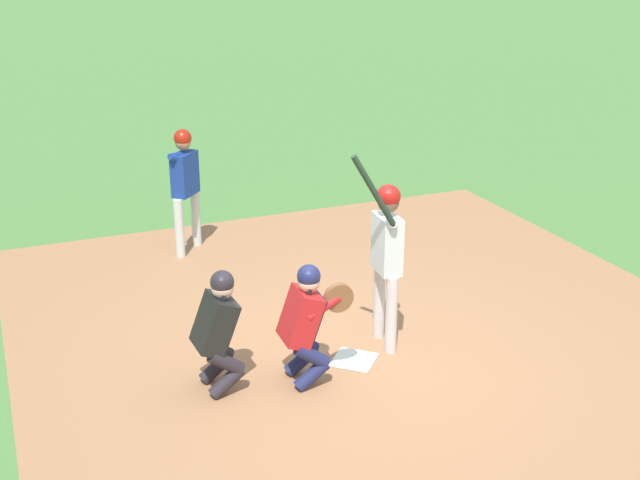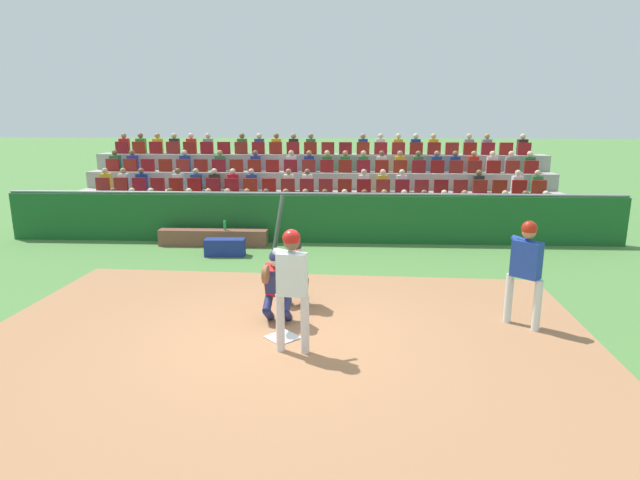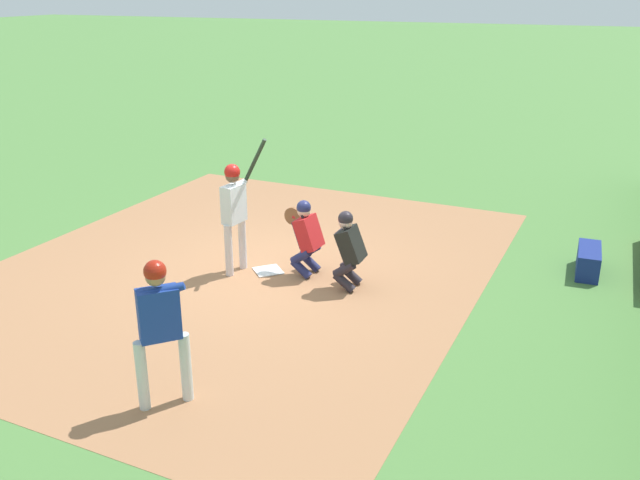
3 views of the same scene
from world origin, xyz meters
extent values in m
plane|color=#4F803D|center=(0.00, 0.00, 0.00)|extent=(160.00, 160.00, 0.00)
cube|color=#A7724C|center=(0.00, 0.50, 0.00)|extent=(10.13, 8.33, 0.01)
cube|color=white|center=(0.00, 0.00, 0.02)|extent=(0.62, 0.62, 0.02)
cylinder|color=silver|center=(-0.40, 0.51, 0.45)|extent=(0.15, 0.15, 0.89)
cylinder|color=silver|center=(-0.03, 0.46, 0.45)|extent=(0.15, 0.15, 0.89)
cube|color=silver|center=(-0.21, 0.49, 1.21)|extent=(0.45, 0.28, 0.63)
sphere|color=brown|center=(-0.21, 0.49, 1.68)|extent=(0.23, 0.23, 0.23)
sphere|color=#B31713|center=(-0.21, 0.49, 1.74)|extent=(0.26, 0.26, 0.26)
cylinder|color=silver|center=(-0.17, 0.45, 1.51)|extent=(0.46, 0.20, 0.14)
cylinder|color=silver|center=(0.00, 0.43, 1.51)|extent=(0.17, 0.16, 0.13)
cylinder|color=#1E2D20|center=(0.01, 0.19, 1.91)|extent=(0.16, 0.49, 0.78)
sphere|color=black|center=(0.05, 0.40, 1.54)|extent=(0.06, 0.06, 0.06)
cylinder|color=navy|center=(0.00, -0.62, 0.15)|extent=(0.17, 0.39, 0.34)
cylinder|color=navy|center=(0.00, -0.62, 0.37)|extent=(0.17, 0.39, 0.33)
cylinder|color=navy|center=(0.32, -0.64, 0.15)|extent=(0.17, 0.39, 0.34)
cylinder|color=navy|center=(0.32, -0.64, 0.37)|extent=(0.17, 0.39, 0.33)
cube|color=red|center=(0.15, -0.69, 0.74)|extent=(0.45, 0.44, 0.60)
cube|color=navy|center=(0.16, -0.57, 0.74)|extent=(0.39, 0.23, 0.45)
sphere|color=beige|center=(0.16, -0.60, 1.11)|extent=(0.22, 0.22, 0.22)
cube|color=black|center=(0.16, -0.60, 1.11)|extent=(0.21, 0.12, 0.20)
sphere|color=navy|center=(0.16, -0.60, 1.17)|extent=(0.24, 0.24, 0.24)
cylinder|color=brown|center=(0.30, -0.34, 0.95)|extent=(0.09, 0.30, 0.30)
cylinder|color=red|center=(0.32, -0.52, 0.88)|extent=(0.13, 0.39, 0.22)
cylinder|color=#2A242C|center=(-0.23, -1.47, 0.15)|extent=(0.14, 0.38, 0.34)
cylinder|color=#2A242C|center=(-0.23, -1.47, 0.37)|extent=(0.14, 0.38, 0.33)
cylinder|color=#2A242C|center=(0.09, -1.47, 0.15)|extent=(0.14, 0.38, 0.34)
cylinder|color=#2A242C|center=(0.09, -1.47, 0.37)|extent=(0.14, 0.38, 0.33)
cube|color=black|center=(-0.07, -1.52, 0.74)|extent=(0.42, 0.43, 0.60)
cube|color=#2A242C|center=(-0.07, -1.40, 0.74)|extent=(0.38, 0.22, 0.45)
sphere|color=beige|center=(-0.07, -1.42, 1.10)|extent=(0.22, 0.22, 0.22)
cube|color=black|center=(-0.07, -1.42, 1.10)|extent=(0.20, 0.11, 0.20)
sphere|color=#2A242C|center=(-0.07, -1.42, 1.16)|extent=(0.24, 0.24, 0.24)
cube|color=#175522|center=(0.00, -6.60, 0.66)|extent=(17.04, 0.24, 1.33)
cylinder|color=gray|center=(0.00, -6.60, 1.37)|extent=(17.04, 0.07, 0.07)
cube|color=brown|center=(2.63, -6.05, 0.22)|extent=(2.94, 0.40, 0.44)
cylinder|color=green|center=(2.29, -6.01, 0.58)|extent=(0.07, 0.07, 0.27)
cube|color=navy|center=(2.07, -4.99, 0.22)|extent=(1.01, 0.40, 0.44)
cylinder|color=silver|center=(-4.10, -0.52, 0.43)|extent=(0.18, 0.18, 0.86)
cylinder|color=silver|center=(-3.75, -0.87, 0.43)|extent=(0.18, 0.18, 0.86)
cube|color=navy|center=(-3.93, -0.70, 1.16)|extent=(0.48, 0.47, 0.61)
sphere|color=#AB7950|center=(-3.93, -0.70, 1.62)|extent=(0.22, 0.22, 0.22)
sphere|color=#AF2010|center=(-3.93, -0.70, 1.68)|extent=(0.25, 0.25, 0.25)
cylinder|color=navy|center=(-3.91, -0.75, 1.45)|extent=(0.38, 0.43, 0.14)
cylinder|color=navy|center=(-3.78, -0.88, 1.45)|extent=(0.14, 0.17, 0.13)
cube|color=#A39F97|center=(0.00, -8.30, 0.27)|extent=(15.61, 0.86, 0.54)
cube|color=maroon|center=(-6.99, -8.17, 0.75)|extent=(0.44, 0.10, 0.42)
cube|color=#2E2828|center=(-6.99, -8.40, 0.80)|extent=(0.32, 0.22, 0.52)
sphere|color=beige|center=(-6.99, -8.40, 1.16)|extent=(0.19, 0.19, 0.19)
cube|color=maroon|center=(-6.38, -8.17, 0.75)|extent=(0.44, 0.10, 0.42)
cube|color=#2B2930|center=(-6.38, -8.40, 0.80)|extent=(0.32, 0.22, 0.52)
sphere|color=brown|center=(-6.38, -8.40, 1.16)|extent=(0.19, 0.19, 0.19)
cube|color=maroon|center=(-5.77, -8.17, 0.75)|extent=(0.44, 0.10, 0.42)
cube|color=#31703B|center=(-5.77, -8.40, 0.80)|extent=(0.32, 0.22, 0.52)
sphere|color=tan|center=(-5.77, -8.40, 1.16)|extent=(0.19, 0.19, 0.19)
cube|color=maroon|center=(-5.17, -8.17, 0.75)|extent=(0.44, 0.10, 0.42)
cube|color=maroon|center=(-4.56, -8.17, 0.75)|extent=(0.44, 0.10, 0.42)
cube|color=gray|center=(-4.56, -8.40, 0.80)|extent=(0.32, 0.22, 0.52)
sphere|color=#AD7857|center=(-4.56, -8.40, 1.16)|extent=(0.19, 0.19, 0.19)
cube|color=maroon|center=(-3.95, -8.17, 0.75)|extent=(0.44, 0.10, 0.42)
cube|color=#301C24|center=(-3.95, -8.40, 0.80)|extent=(0.32, 0.22, 0.52)
sphere|color=beige|center=(-3.95, -8.40, 1.16)|extent=(0.19, 0.19, 0.19)
cube|color=maroon|center=(-3.34, -8.17, 0.75)|extent=(0.44, 0.10, 0.42)
cube|color=navy|center=(-3.34, -8.40, 0.80)|extent=(0.32, 0.22, 0.52)
sphere|color=brown|center=(-3.34, -8.40, 1.16)|extent=(0.19, 0.19, 0.19)
cube|color=maroon|center=(-2.74, -8.17, 0.75)|extent=(0.44, 0.10, 0.42)
cube|color=red|center=(-2.74, -8.40, 0.80)|extent=(0.32, 0.22, 0.52)
sphere|color=beige|center=(-2.74, -8.40, 1.16)|extent=(0.19, 0.19, 0.19)
cube|color=maroon|center=(-2.13, -8.17, 0.75)|extent=(0.44, 0.10, 0.42)
cube|color=red|center=(-2.13, -8.40, 0.80)|extent=(0.32, 0.22, 0.52)
sphere|color=#A18351|center=(-2.13, -8.40, 1.16)|extent=(0.19, 0.19, 0.19)
cube|color=maroon|center=(-1.52, -8.17, 0.75)|extent=(0.44, 0.10, 0.42)
cube|color=black|center=(-1.52, -8.40, 0.80)|extent=(0.32, 0.22, 0.52)
sphere|color=brown|center=(-1.52, -8.40, 1.16)|extent=(0.19, 0.19, 0.19)
cube|color=maroon|center=(-0.91, -8.17, 0.75)|extent=(0.44, 0.10, 0.42)
cube|color=navy|center=(-0.91, -8.40, 0.80)|extent=(0.32, 0.22, 0.52)
sphere|color=beige|center=(-0.91, -8.40, 1.16)|extent=(0.19, 0.19, 0.19)
cube|color=maroon|center=(-0.30, -8.17, 0.75)|extent=(0.44, 0.10, 0.42)
cube|color=silver|center=(-0.30, -8.40, 0.80)|extent=(0.32, 0.22, 0.52)
sphere|color=brown|center=(-0.30, -8.40, 1.16)|extent=(0.19, 0.19, 0.19)
cube|color=maroon|center=(0.30, -8.17, 0.75)|extent=(0.44, 0.10, 0.42)
cube|color=gray|center=(0.30, -8.40, 0.80)|extent=(0.32, 0.22, 0.52)
sphere|color=#9E7A5F|center=(0.30, -8.40, 1.16)|extent=(0.19, 0.19, 0.19)
cube|color=maroon|center=(0.91, -8.17, 0.75)|extent=(0.44, 0.10, 0.42)
cube|color=gray|center=(0.91, -8.40, 0.80)|extent=(0.32, 0.22, 0.52)
sphere|color=#AA704E|center=(0.91, -8.40, 1.16)|extent=(0.19, 0.19, 0.19)
cube|color=maroon|center=(1.52, -8.17, 0.75)|extent=(0.44, 0.10, 0.42)
cube|color=silver|center=(1.52, -8.40, 0.80)|extent=(0.32, 0.22, 0.52)
sphere|color=brown|center=(1.52, -8.40, 1.16)|extent=(0.19, 0.19, 0.19)
cube|color=maroon|center=(2.13, -8.17, 0.75)|extent=(0.44, 0.10, 0.42)
cube|color=gray|center=(2.13, -8.40, 0.80)|extent=(0.32, 0.22, 0.52)
sphere|color=tan|center=(2.13, -8.40, 1.16)|extent=(0.19, 0.19, 0.19)
cube|color=maroon|center=(2.74, -8.17, 0.75)|extent=(0.44, 0.10, 0.42)
cube|color=red|center=(2.74, -8.40, 0.80)|extent=(0.32, 0.22, 0.52)
sphere|color=#DAA583|center=(2.74, -8.40, 1.16)|extent=(0.19, 0.19, 0.19)
cube|color=maroon|center=(3.34, -8.17, 0.75)|extent=(0.44, 0.10, 0.42)
cube|color=navy|center=(3.34, -8.40, 0.80)|extent=(0.32, 0.22, 0.52)
sphere|color=tan|center=(3.34, -8.40, 1.16)|extent=(0.19, 0.19, 0.19)
cube|color=maroon|center=(3.95, -8.17, 0.75)|extent=(0.44, 0.10, 0.42)
cube|color=gray|center=(3.95, -8.40, 0.80)|extent=(0.32, 0.22, 0.52)
sphere|color=beige|center=(3.95, -8.40, 1.16)|extent=(0.19, 0.19, 0.19)
cube|color=maroon|center=(4.56, -8.17, 0.75)|extent=(0.44, 0.10, 0.42)
cube|color=#272926|center=(4.56, -8.40, 0.80)|extent=(0.32, 0.22, 0.52)
sphere|color=brown|center=(4.56, -8.40, 1.16)|extent=(0.19, 0.19, 0.19)
cube|color=maroon|center=(5.17, -8.17, 0.75)|extent=(0.44, 0.10, 0.42)
cube|color=silver|center=(5.17, -8.40, 0.80)|extent=(0.32, 0.22, 0.52)
sphere|color=beige|center=(5.17, -8.40, 1.16)|extent=(0.19, 0.19, 0.19)
cube|color=maroon|center=(5.77, -8.17, 0.75)|extent=(0.44, 0.10, 0.42)
cube|color=navy|center=(5.77, -8.40, 0.80)|extent=(0.32, 0.22, 0.52)
sphere|color=beige|center=(5.77, -8.40, 1.16)|extent=(0.19, 0.19, 0.19)
cube|color=maroon|center=(6.38, -8.17, 0.75)|extent=(0.44, 0.10, 0.42)
cube|color=gray|center=(6.38, -8.40, 0.80)|extent=(0.32, 0.22, 0.52)
sphere|color=brown|center=(6.38, -8.40, 1.16)|extent=(0.19, 0.19, 0.19)
cube|color=maroon|center=(6.99, -8.17, 0.75)|extent=(0.44, 0.10, 0.42)
cube|color=#A39F97|center=(0.00, -9.15, 0.54)|extent=(15.61, 0.86, 1.07)
cube|color=maroon|center=(-6.99, -9.02, 1.28)|extent=(0.44, 0.10, 0.42)
cube|color=#317741|center=(-6.99, -9.25, 1.33)|extent=(0.32, 0.22, 0.52)
sphere|color=tan|center=(-6.99, -9.25, 1.69)|extent=(0.19, 0.19, 0.19)
cube|color=maroon|center=(-6.38, -9.02, 1.28)|extent=(0.44, 0.10, 0.42)
cube|color=white|center=(-6.38, -9.25, 1.33)|extent=(0.32, 0.22, 0.52)
sphere|color=beige|center=(-6.38, -9.25, 1.69)|extent=(0.19, 0.19, 0.19)
cube|color=maroon|center=(-5.77, -9.02, 1.28)|extent=(0.44, 0.10, 0.42)
cube|color=maroon|center=(-5.17, -9.02, 1.28)|extent=(0.44, 0.10, 0.42)
cube|color=#1D2928|center=(-5.17, -9.25, 1.33)|extent=(0.32, 0.22, 0.52)
sphere|color=brown|center=(-5.17, -9.25, 1.69)|extent=(0.19, 0.19, 0.19)
cube|color=maroon|center=(-4.56, -9.02, 1.28)|extent=(0.44, 0.10, 0.42)
cube|color=maroon|center=(-3.95, -9.02, 1.28)|extent=(0.44, 0.10, 0.42)
cube|color=maroon|center=(-3.34, -9.02, 1.28)|extent=(0.44, 0.10, 0.42)
cube|color=maroon|center=(-2.74, -9.02, 1.28)|extent=(0.44, 0.10, 0.42)
cube|color=silver|center=(-2.74, -9.25, 1.33)|extent=(0.32, 0.22, 0.52)
sphere|color=beige|center=(-2.74, -9.25, 1.69)|extent=(0.19, 0.19, 0.19)
cube|color=maroon|center=(-2.13, -9.02, 1.28)|extent=(0.44, 0.10, 0.42)
cube|color=gold|center=(-2.13, -9.25, 1.33)|extent=(0.32, 0.22, 0.52)
sphere|color=beige|center=(-2.13, -9.25, 1.69)|extent=(0.19, 0.19, 0.19)
cube|color=maroon|center=(-1.52, -9.02, 1.28)|extent=(0.44, 0.10, 0.42)
cube|color=silver|center=(-1.52, -9.25, 1.33)|extent=(0.32, 0.22, 0.52)
sphere|color=tan|center=(-1.52, -9.25, 1.69)|extent=(0.19, 0.19, 0.19)
cube|color=maroon|center=(-0.91, -9.02, 1.28)|extent=(0.44, 0.10, 0.42)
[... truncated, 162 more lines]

